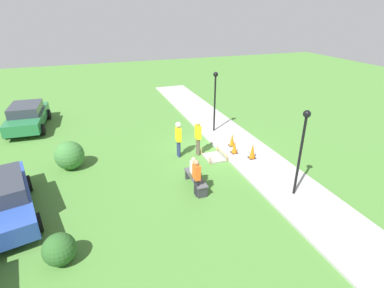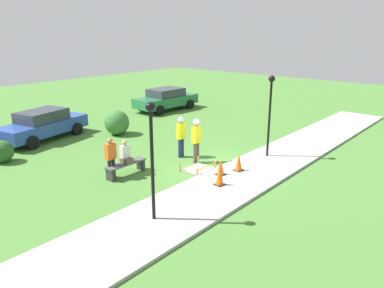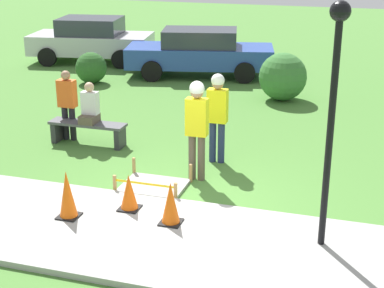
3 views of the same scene
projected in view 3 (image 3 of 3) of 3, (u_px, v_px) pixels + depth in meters
ground_plane at (188, 205)px, 10.17m from camera, size 60.00×60.00×0.00m
sidewalk at (161, 239)px, 8.95m from camera, size 28.00×2.68×0.10m
wet_concrete_patch at (154, 186)px, 10.85m from camera, size 1.20×0.95×0.36m
traffic_cone_near_patch at (67, 195)px, 9.40m from camera, size 0.34×0.34×0.79m
traffic_cone_far_patch at (129, 192)px, 9.70m from camera, size 0.34×0.34×0.61m
traffic_cone_sidewalk_edge at (171, 203)px, 9.21m from camera, size 0.34×0.34×0.69m
park_bench at (88, 129)px, 12.97m from camera, size 1.73×0.44×0.51m
person_seated_on_bench at (90, 107)px, 12.83m from camera, size 0.36×0.44×0.89m
worker_supervisor at (197, 121)px, 10.84m from camera, size 0.40×0.28×1.92m
worker_assistant at (217, 110)px, 11.71m from camera, size 0.40×0.27×1.85m
bystander_in_orange_shirt at (67, 101)px, 13.10m from camera, size 0.40×0.22×1.59m
lamppost_near at (334, 90)px, 7.92m from camera, size 0.28×0.28×3.53m
parked_car_silver at (91, 40)px, 21.17m from camera, size 4.53×2.63×1.59m
parked_car_blue at (200, 52)px, 19.07m from camera, size 4.97×2.73×1.53m
shrub_rounded_near at (283, 77)px, 16.33m from camera, size 1.34×1.34×1.34m
shrub_rounded_mid at (91, 68)px, 18.25m from camera, size 0.97×0.97×0.97m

